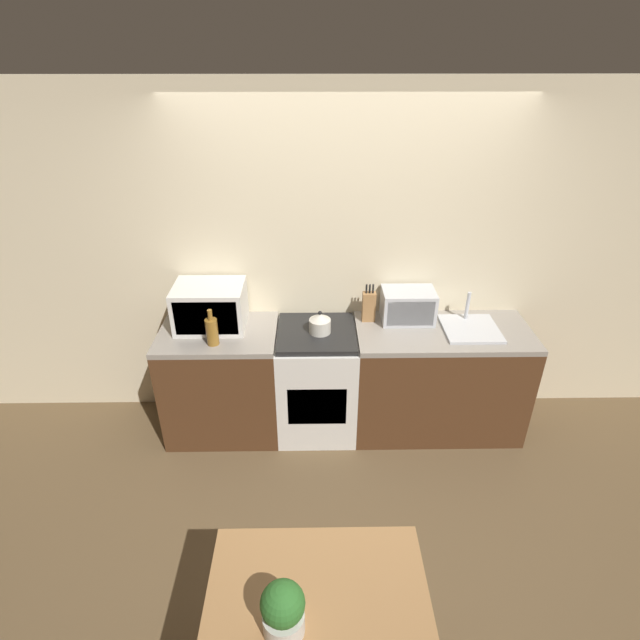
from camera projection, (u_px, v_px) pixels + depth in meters
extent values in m
plane|color=brown|center=(348.00, 487.00, 3.56)|extent=(16.00, 16.00, 0.00)
cube|color=beige|center=(344.00, 263.00, 3.81)|extent=(10.00, 0.06, 2.60)
cube|color=#4C2D19|center=(223.00, 383.00, 3.93)|extent=(0.87, 0.62, 0.86)
cube|color=gray|center=(217.00, 334.00, 3.71)|extent=(0.87, 0.62, 0.04)
cube|color=#4C2D19|center=(437.00, 381.00, 3.95)|extent=(1.31, 0.62, 0.86)
cube|color=gray|center=(444.00, 332.00, 3.73)|extent=(1.31, 0.62, 0.04)
cube|color=silver|center=(317.00, 382.00, 3.94)|extent=(0.60, 0.62, 0.86)
cube|color=black|center=(316.00, 333.00, 3.72)|extent=(0.58, 0.57, 0.04)
cube|color=black|center=(317.00, 406.00, 3.68)|extent=(0.43, 0.02, 0.32)
cylinder|color=beige|center=(320.00, 326.00, 3.67)|extent=(0.16, 0.16, 0.11)
cone|color=beige|center=(320.00, 317.00, 3.63)|extent=(0.15, 0.15, 0.05)
sphere|color=black|center=(320.00, 313.00, 3.61)|extent=(0.03, 0.03, 0.03)
cube|color=silver|center=(210.00, 306.00, 3.70)|extent=(0.51, 0.39, 0.33)
cube|color=black|center=(206.00, 318.00, 3.54)|extent=(0.45, 0.01, 0.26)
cylinder|color=olive|center=(212.00, 332.00, 3.51)|extent=(0.09, 0.09, 0.20)
cylinder|color=olive|center=(210.00, 315.00, 3.44)|extent=(0.03, 0.03, 0.08)
cube|color=#9E7042|center=(369.00, 307.00, 3.80)|extent=(0.10, 0.07, 0.23)
cylinder|color=black|center=(366.00, 289.00, 3.72)|extent=(0.01, 0.01, 0.07)
cylinder|color=black|center=(370.00, 289.00, 3.72)|extent=(0.01, 0.01, 0.07)
cylinder|color=black|center=(373.00, 289.00, 3.72)|extent=(0.01, 0.01, 0.07)
cube|color=silver|center=(408.00, 306.00, 3.79)|extent=(0.40, 0.26, 0.25)
cube|color=black|center=(411.00, 313.00, 3.69)|extent=(0.35, 0.01, 0.20)
cube|color=silver|center=(470.00, 329.00, 3.72)|extent=(0.41, 0.41, 0.02)
cylinder|color=silver|center=(468.00, 305.00, 3.79)|extent=(0.03, 0.03, 0.22)
cube|color=#9E7042|center=(318.00, 606.00, 2.07)|extent=(0.94, 0.73, 0.04)
cylinder|color=#9E7042|center=(236.00, 592.00, 2.51)|extent=(0.05, 0.05, 0.72)
cylinder|color=#9E7042|center=(398.00, 589.00, 2.53)|extent=(0.05, 0.05, 0.72)
cylinder|color=beige|center=(284.00, 622.00, 1.94)|extent=(0.16, 0.16, 0.10)
sphere|color=#2D6B28|center=(283.00, 604.00, 1.88)|extent=(0.17, 0.17, 0.17)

